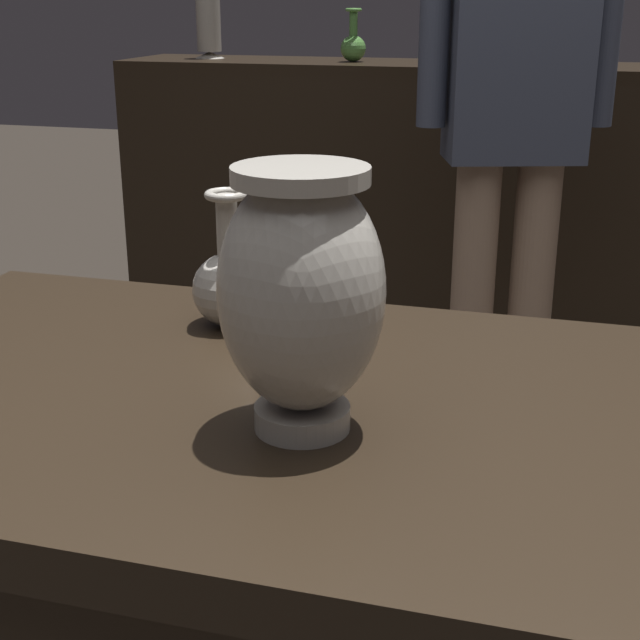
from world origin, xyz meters
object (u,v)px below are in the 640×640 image
(vase_tall_behind, at_px, (229,283))
(visitor_center_back, at_px, (516,92))
(vase_centerpiece, at_px, (301,292))
(shelf_vase_left, at_px, (353,45))
(shelf_vase_far_left, at_px, (208,17))

(vase_tall_behind, bearing_deg, visitor_center_back, 78.40)
(visitor_center_back, bearing_deg, vase_centerpiece, 69.45)
(vase_centerpiece, bearing_deg, shelf_vase_left, 102.66)
(vase_centerpiece, xyz_separation_m, visitor_center_back, (0.08, 1.49, 0.04))
(vase_centerpiece, relative_size, vase_tall_behind, 1.47)
(shelf_vase_far_left, height_order, visitor_center_back, visitor_center_back)
(vase_tall_behind, xyz_separation_m, shelf_vase_far_left, (-0.85, 2.03, 0.27))
(vase_centerpiece, bearing_deg, shelf_vase_far_left, 114.16)
(vase_centerpiece, bearing_deg, vase_tall_behind, 124.08)
(vase_centerpiece, xyz_separation_m, shelf_vase_far_left, (-1.02, 2.28, 0.19))
(shelf_vase_far_left, bearing_deg, vase_tall_behind, -67.24)
(shelf_vase_left, bearing_deg, visitor_center_back, -52.38)
(shelf_vase_left, height_order, shelf_vase_far_left, shelf_vase_far_left)
(shelf_vase_far_left, bearing_deg, shelf_vase_left, -4.15)
(vase_centerpiece, xyz_separation_m, vase_tall_behind, (-0.17, 0.26, -0.08))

